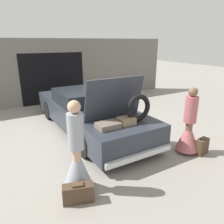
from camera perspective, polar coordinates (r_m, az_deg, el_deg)
name	(u,v)px	position (r m, az deg, el deg)	size (l,w,h in m)	color
ground_plane	(89,128)	(7.07, -5.90, -4.31)	(40.00, 40.00, 0.00)	gray
garage_wall_back	(53,72)	(10.15, -15.26, 10.13)	(12.00, 0.14, 2.80)	slate
car	(89,112)	(6.88, -6.05, 0.12)	(1.89, 5.26, 1.87)	#2D333D
person_left	(77,159)	(4.11, -9.14, -12.09)	(0.54, 0.54, 1.74)	tan
person_right	(189,130)	(5.70, 19.39, -4.47)	(0.57, 0.57, 1.66)	brown
suitcase_beside_left_person	(78,193)	(4.08, -8.81, -20.21)	(0.57, 0.35, 0.36)	#473323
suitcase_beside_right_person	(202,146)	(5.89, 22.43, -8.29)	(0.40, 0.24, 0.43)	#473323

